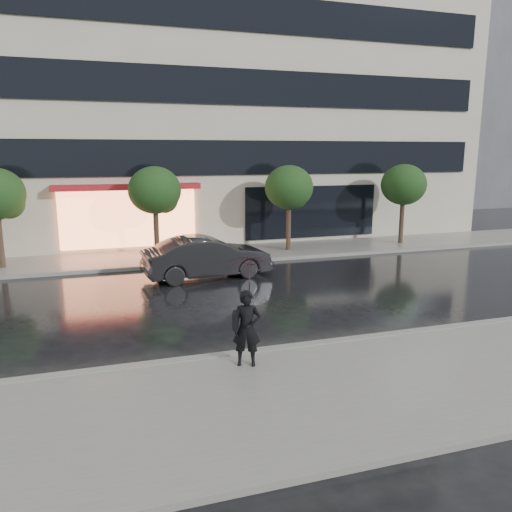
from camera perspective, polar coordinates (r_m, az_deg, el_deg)
name	(u,v)px	position (r m, az deg, el deg)	size (l,w,h in m)	color
ground	(320,331)	(13.19, 7.29, -8.52)	(120.00, 120.00, 0.00)	black
sidewalk_near	(389,383)	(10.54, 14.92, -13.88)	(60.00, 4.50, 0.12)	slate
sidewalk_far	(224,254)	(22.53, -3.67, 0.26)	(60.00, 3.50, 0.12)	slate
curb_near	(337,342)	(12.32, 9.27, -9.72)	(60.00, 0.25, 0.14)	gray
curb_far	(234,261)	(20.87, -2.51, -0.63)	(60.00, 0.25, 0.14)	gray
office_building	(189,71)	(29.97, -7.71, 20.23)	(30.00, 12.76, 18.00)	beige
bg_building_right	(454,113)	(50.26, 21.73, 14.92)	(12.00, 12.00, 16.00)	#4C4C54
tree_mid_west	(156,192)	(21.41, -11.34, 7.19)	(2.20, 2.20, 3.99)	#33261C
tree_mid_east	(290,189)	(22.86, 3.90, 7.67)	(2.20, 2.20, 3.99)	#33261C
tree_far_east	(404,186)	(25.66, 16.59, 7.66)	(2.20, 2.20, 3.99)	#33261C
parked_car	(207,257)	(18.40, -5.60, -0.14)	(1.63, 4.67, 1.54)	black
pedestrian_with_umbrella	(248,292)	(10.32, -0.87, -4.17)	(1.28, 1.30, 2.38)	black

